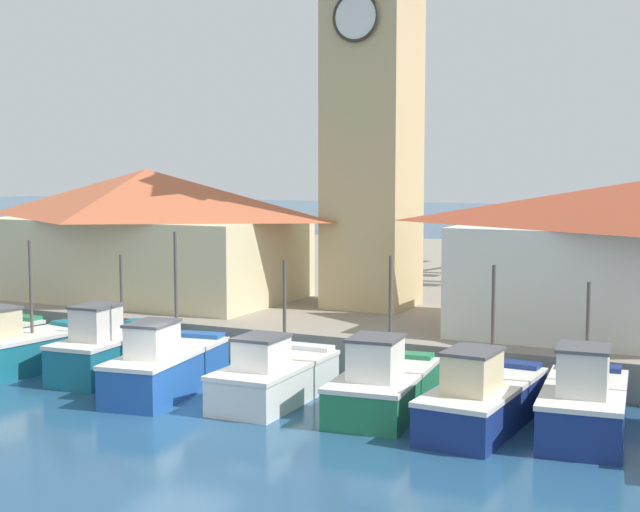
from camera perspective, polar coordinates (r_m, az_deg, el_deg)
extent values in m
plane|color=navy|center=(23.96, -8.98, -10.09)|extent=(300.00, 300.00, 0.00)
cube|color=gray|center=(47.43, 9.54, -1.63)|extent=(120.00, 40.00, 1.16)
cube|color=#237A4C|center=(34.02, -18.61, -3.81)|extent=(1.65, 0.71, 0.24)
cube|color=#196B7F|center=(30.07, -18.86, -6.07)|extent=(2.48, 5.25, 1.06)
cube|color=#196B7F|center=(31.35, -15.57, -4.30)|extent=(1.59, 0.81, 0.24)
cube|color=silver|center=(29.97, -18.89, -4.98)|extent=(2.54, 5.32, 0.12)
cylinder|color=#4C4742|center=(30.11, -18.03, -1.88)|extent=(0.10, 0.10, 3.01)
torus|color=black|center=(30.99, -19.57, -5.75)|extent=(0.19, 0.53, 0.52)
cube|color=#196B7F|center=(28.88, -13.15, -6.29)|extent=(2.06, 4.70, 1.17)
cube|color=#196B7F|center=(30.41, -10.98, -4.30)|extent=(1.50, 0.71, 0.24)
cube|color=silver|center=(28.75, -13.18, -5.05)|extent=(2.12, 4.76, 0.12)
cube|color=beige|center=(28.02, -14.14, -4.20)|extent=(1.13, 1.45, 0.99)
cube|color=#4C4C51|center=(27.93, -14.17, -3.12)|extent=(1.22, 1.53, 0.08)
cylinder|color=#4C4742|center=(29.01, -12.59, -2.35)|extent=(0.10, 0.10, 2.47)
torus|color=black|center=(29.59, -14.40, -6.03)|extent=(0.16, 0.53, 0.52)
cube|color=#2356A8|center=(26.34, -9.74, -7.41)|extent=(2.39, 5.12, 1.12)
cube|color=#2356A8|center=(28.14, -7.68, -5.13)|extent=(1.52, 0.80, 0.24)
cube|color=silver|center=(26.21, -9.76, -6.11)|extent=(2.46, 5.18, 0.12)
cube|color=silver|center=(25.37, -10.68, -5.34)|extent=(1.22, 1.61, 0.90)
cube|color=#4C4C51|center=(25.28, -10.70, -4.25)|extent=(1.31, 1.70, 0.08)
cylinder|color=#4C4742|center=(26.46, -9.21, -2.12)|extent=(0.10, 0.10, 3.40)
torus|color=black|center=(26.98, -11.26, -7.13)|extent=(0.19, 0.53, 0.52)
cube|color=silver|center=(25.14, -2.87, -8.14)|extent=(1.98, 4.64, 0.97)
cube|color=silver|center=(26.80, -0.84, -5.95)|extent=(1.60, 0.64, 0.24)
cube|color=silver|center=(25.02, -2.87, -6.95)|extent=(2.04, 4.71, 0.12)
cube|color=silver|center=(24.22, -3.77, -6.24)|extent=(1.15, 1.41, 0.81)
cube|color=#4C4C51|center=(24.14, -3.77, -5.21)|extent=(1.24, 1.49, 0.08)
cylinder|color=#4C4742|center=(25.25, -2.29, -3.44)|extent=(0.10, 0.10, 2.82)
torus|color=black|center=(25.80, -4.65, -7.79)|extent=(0.13, 0.52, 0.52)
cube|color=#237A4C|center=(24.07, 4.11, -8.78)|extent=(2.44, 4.80, 0.96)
cube|color=#237A4C|center=(25.87, 5.39, -6.42)|extent=(1.73, 0.77, 0.24)
cube|color=silver|center=(23.95, 4.12, -7.56)|extent=(2.51, 4.87, 0.12)
cube|color=silver|center=(23.07, 3.57, -6.61)|extent=(1.32, 1.50, 1.02)
cube|color=#4C4C51|center=(22.96, 3.58, -5.27)|extent=(1.41, 1.59, 0.08)
cylinder|color=#4C4742|center=(24.19, 4.52, -3.59)|extent=(0.10, 0.10, 3.06)
torus|color=black|center=(24.59, 1.84, -8.46)|extent=(0.17, 0.53, 0.52)
cube|color=navy|center=(23.04, 10.42, -9.49)|extent=(2.09, 5.17, 0.98)
cube|color=navy|center=(25.02, 12.15, -6.89)|extent=(1.57, 0.68, 0.24)
cube|color=silver|center=(22.91, 10.45, -8.19)|extent=(2.15, 5.23, 0.12)
cube|color=beige|center=(21.97, 9.72, -7.33)|extent=(1.17, 1.58, 0.95)
cube|color=#4C4C51|center=(21.86, 9.74, -6.02)|extent=(1.26, 1.67, 0.08)
cylinder|color=#4C4742|center=(23.19, 11.02, -4.17)|extent=(0.10, 0.10, 2.93)
torus|color=black|center=(23.59, 8.32, -9.10)|extent=(0.15, 0.53, 0.52)
cube|color=navy|center=(22.88, 16.54, -9.60)|extent=(2.31, 4.61, 1.08)
cube|color=navy|center=(24.64, 16.88, -6.94)|extent=(1.64, 0.76, 0.24)
cube|color=silver|center=(22.74, 16.58, -8.16)|extent=(2.37, 4.68, 0.12)
cube|color=beige|center=(21.85, 16.49, -7.12)|extent=(1.25, 1.44, 1.06)
cube|color=#4C4C51|center=(21.73, 16.53, -5.66)|extent=(1.34, 1.53, 0.08)
cylinder|color=#4C4742|center=(23.02, 16.76, -4.68)|extent=(0.10, 0.10, 2.49)
torus|color=black|center=(23.18, 14.05, -9.34)|extent=(0.17, 0.53, 0.52)
cube|color=tan|center=(34.27, 3.37, 6.93)|extent=(3.09, 3.09, 12.22)
cylinder|color=white|center=(33.24, 2.32, 15.05)|extent=(1.70, 0.12, 1.70)
torus|color=#332D23|center=(33.21, 2.29, 15.06)|extent=(1.82, 0.12, 1.82)
cube|color=beige|center=(37.65, -10.97, -0.09)|extent=(12.04, 6.98, 3.30)
pyramid|color=#C1603D|center=(37.49, -11.05, 3.95)|extent=(12.44, 7.38, 2.01)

